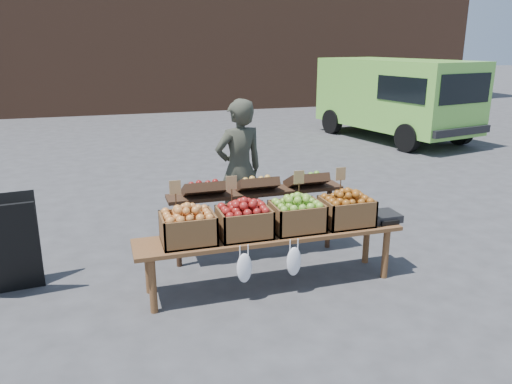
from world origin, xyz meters
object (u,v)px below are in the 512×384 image
object	(u,v)px
crate_red_apples	(297,217)
delivery_van	(395,100)
chalkboard_sign	(4,245)
crate_russet_pears	(244,222)
crate_green_apples	(346,211)
weighing_scale	(382,216)
display_bench	(271,259)
crate_golden_apples	(188,228)
vendor	(239,170)
back_table	(257,214)

from	to	relation	value
crate_red_apples	delivery_van	bearing A→B (deg)	51.63
chalkboard_sign	crate_red_apples	size ratio (longest dim) A/B	1.96
crate_russet_pears	crate_green_apples	world-z (taller)	same
delivery_van	crate_green_apples	distance (m)	8.25
delivery_van	chalkboard_sign	bearing A→B (deg)	-155.10
delivery_van	weighing_scale	size ratio (longest dim) A/B	12.99
display_bench	crate_golden_apples	distance (m)	0.93
vendor	crate_russet_pears	size ratio (longest dim) A/B	3.50
display_bench	crate_russet_pears	xyz separation A→B (m)	(-0.27, 0.00, 0.42)
crate_red_apples	chalkboard_sign	bearing A→B (deg)	167.08
crate_golden_apples	crate_green_apples	size ratio (longest dim) A/B	1.00
display_bench	crate_green_apples	bearing A→B (deg)	0.00
delivery_van	crate_golden_apples	xyz separation A→B (m)	(-6.43, -6.73, -0.28)
crate_russet_pears	crate_green_apples	size ratio (longest dim) A/B	1.00
display_bench	crate_red_apples	xyz separation A→B (m)	(0.28, 0.00, 0.42)
chalkboard_sign	back_table	world-z (taller)	back_table
vendor	weighing_scale	distance (m)	1.85
crate_red_apples	crate_russet_pears	bearing A→B (deg)	180.00
display_bench	back_table	bearing A→B (deg)	84.07
back_table	crate_green_apples	world-z (taller)	back_table
chalkboard_sign	delivery_van	bearing A→B (deg)	30.68
delivery_van	back_table	xyz separation A→B (m)	(-5.53, -6.01, -0.47)
back_table	display_bench	xyz separation A→B (m)	(-0.07, -0.72, -0.24)
chalkboard_sign	crate_russet_pears	bearing A→B (deg)	-22.06
crate_green_apples	chalkboard_sign	bearing A→B (deg)	169.14
back_table	crate_russet_pears	xyz separation A→B (m)	(-0.35, -0.72, 0.19)
crate_russet_pears	crate_red_apples	xyz separation A→B (m)	(0.55, 0.00, 0.00)
delivery_van	crate_golden_apples	bearing A→B (deg)	-145.59
delivery_van	weighing_scale	xyz separation A→B (m)	(-4.35, -6.73, -0.38)
crate_green_apples	display_bench	bearing A→B (deg)	180.00
crate_golden_apples	crate_russet_pears	size ratio (longest dim) A/B	1.00
chalkboard_sign	crate_russet_pears	distance (m)	2.35
vendor	chalkboard_sign	distance (m)	2.72
back_table	crate_golden_apples	xyz separation A→B (m)	(-0.90, -0.72, 0.19)
crate_green_apples	crate_golden_apples	bearing A→B (deg)	180.00
crate_red_apples	weighing_scale	xyz separation A→B (m)	(0.97, 0.00, -0.10)
back_table	crate_red_apples	distance (m)	0.77
display_bench	crate_russet_pears	size ratio (longest dim) A/B	5.40
chalkboard_sign	back_table	size ratio (longest dim) A/B	0.47
crate_golden_apples	weighing_scale	xyz separation A→B (m)	(2.07, 0.00, -0.10)
chalkboard_sign	display_bench	world-z (taller)	chalkboard_sign
vendor	chalkboard_sign	world-z (taller)	vendor
delivery_van	weighing_scale	world-z (taller)	delivery_van
vendor	crate_green_apples	world-z (taller)	vendor
crate_red_apples	weighing_scale	size ratio (longest dim) A/B	1.47
weighing_scale	delivery_van	bearing A→B (deg)	57.10
crate_russet_pears	weighing_scale	size ratio (longest dim) A/B	1.47
delivery_van	vendor	world-z (taller)	delivery_van
chalkboard_sign	crate_russet_pears	xyz separation A→B (m)	(2.25, -0.64, 0.22)
delivery_van	crate_golden_apples	size ratio (longest dim) A/B	8.84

